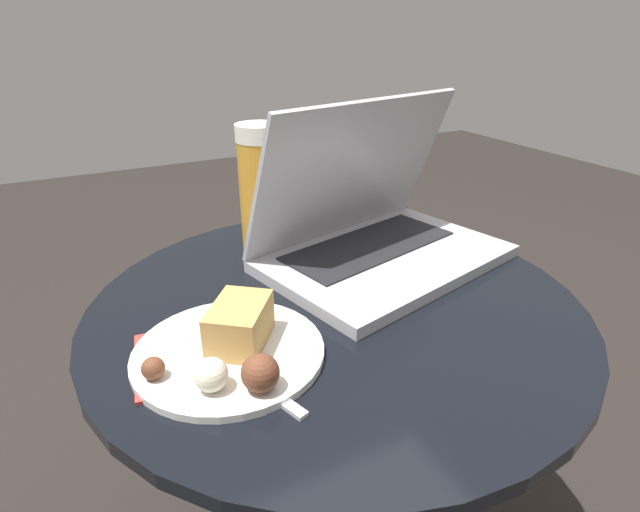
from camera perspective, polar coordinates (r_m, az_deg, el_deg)
table at (r=0.77m, az=1.67°, el=-13.92°), size 0.67×0.67×0.55m
napkin at (r=0.60m, az=-11.82°, el=-10.66°), size 0.20×0.15×0.00m
laptop at (r=0.80m, az=6.23°, el=3.11°), size 0.42×0.33×0.25m
beer_glass at (r=0.81m, az=-6.75°, el=7.51°), size 0.07×0.07×0.21m
snack_plate at (r=0.58m, az=-9.98°, el=-10.09°), size 0.22×0.22×0.06m
fork at (r=0.57m, az=-9.12°, el=-12.82°), size 0.07×0.17×0.00m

